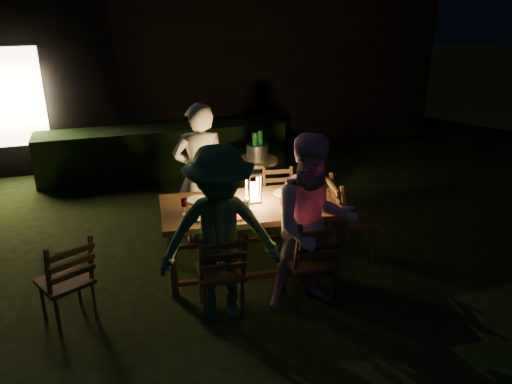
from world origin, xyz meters
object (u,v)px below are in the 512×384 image
object	(u,v)px
chair_far_right	(280,215)
person_opp_right	(313,225)
chair_end	(352,233)
chair_spare	(68,295)
chair_near_left	(221,286)
side_table	(257,165)
ice_bucket	(257,152)
bottle_bucket_b	(260,147)
person_opp_left	(220,236)
dining_table	(250,211)
lantern	(253,189)
chair_near_right	(309,275)
bottle_bucket_a	(255,149)
bottle_table	(227,194)
chair_far_left	(203,220)
person_house_side	(200,175)

from	to	relation	value
chair_far_right	person_opp_right	xyz separation A→B (m)	(-0.23, -1.58, 0.63)
chair_end	person_opp_right	world-z (taller)	person_opp_right
chair_far_right	chair_spare	world-z (taller)	chair_spare
chair_near_left	side_table	size ratio (longest dim) A/B	1.29
ice_bucket	bottle_bucket_b	xyz separation A→B (m)	(0.05, 0.04, 0.05)
side_table	chair_spare	bearing A→B (deg)	-141.07
person_opp_left	ice_bucket	xyz separation A→B (m)	(1.07, 2.33, 0.01)
dining_table	chair_end	distance (m)	1.30
lantern	ice_bucket	world-z (taller)	lantern
chair_near_right	bottle_bucket_a	bearing A→B (deg)	86.98
chair_end	chair_spare	bearing A→B (deg)	-74.69
bottle_table	bottle_bucket_b	world-z (taller)	bottle_bucket_b
person_opp_left	bottle_bucket_a	size ratio (longest dim) A/B	5.48
ice_bucket	bottle_bucket_a	distance (m)	0.08
chair_far_right	person_opp_left	xyz separation A→B (m)	(-1.12, -1.50, 0.61)
lantern	bottle_bucket_a	bearing A→B (deg)	72.80
chair_spare	bottle_bucket_b	size ratio (longest dim) A/B	3.07
chair_far_left	chair_near_right	bearing A→B (deg)	120.78
person_house_side	side_table	xyz separation A→B (m)	(0.94, 0.69, -0.20)
chair_far_right	side_table	bearing A→B (deg)	-78.98
dining_table	ice_bucket	distance (m)	1.65
chair_far_right	bottle_bucket_b	distance (m)	1.09
chair_end	ice_bucket	world-z (taller)	chair_end
chair_spare	person_opp_right	xyz separation A→B (m)	(2.32, -0.39, 0.60)
chair_end	side_table	bearing A→B (deg)	-149.15
chair_far_left	bottle_table	bearing A→B (deg)	105.01
chair_far_right	bottle_bucket_a	size ratio (longest dim) A/B	2.79
chair_far_left	side_table	xyz separation A→B (m)	(0.94, 0.74, 0.39)
dining_table	chair_far_left	world-z (taller)	chair_far_left
chair_near_right	dining_table	bearing A→B (deg)	115.65
chair_near_left	bottle_bucket_b	distance (m)	2.65
chair_end	bottle_bucket_a	size ratio (longest dim) A/B	3.26
chair_far_left	bottle_table	xyz separation A→B (m)	(0.14, -0.78, 0.65)
chair_near_right	person_house_side	bearing A→B (deg)	114.84
bottle_bucket_b	person_opp_right	bearing A→B (deg)	-95.20
chair_near_left	person_house_side	bearing A→B (deg)	88.86
chair_far_left	bottle_bucket_b	bearing A→B (deg)	-136.81
person_opp_left	ice_bucket	world-z (taller)	person_opp_left
chair_near_right	chair_far_right	xyz separation A→B (m)	(0.22, 1.53, -0.05)
dining_table	bottle_table	world-z (taller)	bottle_table
chair_near_right	person_opp_left	bearing A→B (deg)	178.38
chair_spare	side_table	bearing A→B (deg)	12.07
lantern	bottle_table	size ratio (longest dim) A/B	1.25
chair_end	chair_far_left	bearing A→B (deg)	-110.52
person_opp_left	side_table	xyz separation A→B (m)	(1.07, 2.33, -0.19)
dining_table	bottle_bucket_b	size ratio (longest dim) A/B	6.27
dining_table	bottle_table	bearing A→B (deg)	180.00
person_opp_left	lantern	bearing A→B (deg)	60.11
chair_far_right	bottle_bucket_a	xyz separation A→B (m)	(-0.10, 0.78, 0.67)
person_house_side	person_opp_left	world-z (taller)	person_house_side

